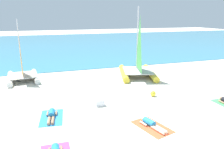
{
  "coord_description": "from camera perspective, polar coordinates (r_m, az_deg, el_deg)",
  "views": [
    {
      "loc": [
        -4.36,
        -7.9,
        5.01
      ],
      "look_at": [
        0.0,
        5.32,
        1.2
      ],
      "focal_mm": 34.84,
      "sensor_mm": 36.0,
      "label": 1
    }
  ],
  "objects": [
    {
      "name": "ground_plane",
      "position": [
        19.1,
        -4.41,
        0.05
      ],
      "size": [
        120.0,
        120.0,
        0.0
      ],
      "primitive_type": "plane",
      "color": "silver"
    },
    {
      "name": "ocean_water",
      "position": [
        40.27,
        -12.01,
        7.87
      ],
      "size": [
        120.0,
        40.0,
        0.05
      ],
      "primitive_type": "cube",
      "color": "teal",
      "rests_on": "ground"
    },
    {
      "name": "sailboat_yellow",
      "position": [
        18.36,
        6.74,
        2.11
      ],
      "size": [
        3.9,
        4.99,
        5.72
      ],
      "rotation": [
        0.0,
        0.0,
        -0.28
      ],
      "color": "yellow",
      "rests_on": "ground"
    },
    {
      "name": "sailboat_white",
      "position": [
        18.52,
        -22.44,
        0.69
      ],
      "size": [
        2.64,
        3.83,
        4.74
      ],
      "rotation": [
        0.0,
        0.0,
        0.09
      ],
      "color": "white",
      "rests_on": "ground"
    },
    {
      "name": "towel_center_left",
      "position": [
        11.61,
        -15.57,
        -10.83
      ],
      "size": [
        1.32,
        2.02,
        0.01
      ],
      "primitive_type": "cube",
      "rotation": [
        0.0,
        0.0,
        -0.12
      ],
      "color": "#338CD8",
      "rests_on": "ground"
    },
    {
      "name": "sunbather_center_left",
      "position": [
        11.62,
        -15.59,
        -10.13
      ],
      "size": [
        0.6,
        1.57,
        0.3
      ],
      "rotation": [
        0.0,
        0.0,
        -0.12
      ],
      "color": "#268CCC",
      "rests_on": "towel_center_left"
    },
    {
      "name": "towel_center_right",
      "position": [
        10.54,
        10.46,
        -13.33
      ],
      "size": [
        1.55,
        2.12,
        0.01
      ],
      "primitive_type": "cube",
      "rotation": [
        0.0,
        0.0,
        0.26
      ],
      "color": "#EA5933",
      "rests_on": "ground"
    },
    {
      "name": "sunbather_center_right",
      "position": [
        10.52,
        10.24,
        -12.59
      ],
      "size": [
        0.78,
        1.55,
        0.3
      ],
      "rotation": [
        0.0,
        0.0,
        0.26
      ],
      "color": "#268CCC",
      "rests_on": "towel_center_right"
    },
    {
      "name": "beach_ball",
      "position": [
        14.15,
        10.72,
        -4.96
      ],
      "size": [
        0.35,
        0.35,
        0.35
      ],
      "primitive_type": "sphere",
      "color": "yellow",
      "rests_on": "ground"
    },
    {
      "name": "cooler_box",
      "position": [
        12.54,
        -3.26,
        -7.38
      ],
      "size": [
        0.5,
        0.36,
        0.36
      ],
      "primitive_type": "cube",
      "color": "white",
      "rests_on": "ground"
    }
  ]
}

